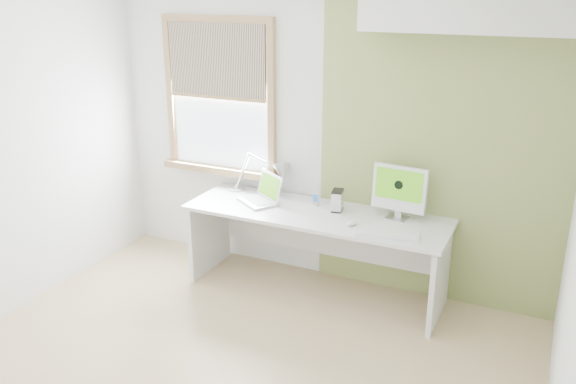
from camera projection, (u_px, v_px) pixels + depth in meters
The scene contains 12 objects.
room at pixel (214, 197), 3.57m from camera, with size 4.04×3.54×2.64m.
accent_wall at pixel (440, 148), 4.66m from camera, with size 2.00×0.02×2.60m, color #8A994D.
soffit at pixel (478, 1), 4.07m from camera, with size 1.60×0.40×0.42m, color white.
window at pixel (219, 98), 5.36m from camera, with size 1.20×0.14×1.42m.
desk at pixel (318, 232), 5.02m from camera, with size 2.20×0.70×0.73m.
desk_lamp at pixel (273, 174), 5.28m from camera, with size 0.65×0.27×0.36m.
laptop at pixel (263, 195), 5.13m from camera, with size 0.44×0.42×0.24m.
phone_dock at pixel (316, 202), 5.05m from camera, with size 0.07×0.07×0.11m.
external_drive at pixel (337, 200), 4.92m from camera, with size 0.11×0.15×0.18m.
imac at pixel (399, 190), 4.71m from camera, with size 0.45×0.16×0.43m.
keyboard at pixel (387, 235), 4.44m from camera, with size 0.49×0.21×0.02m.
mouse at pixel (352, 223), 4.64m from camera, with size 0.06×0.11×0.03m, color white.
Camera 1 is at (1.83, -2.85, 2.51)m, focal length 37.04 mm.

